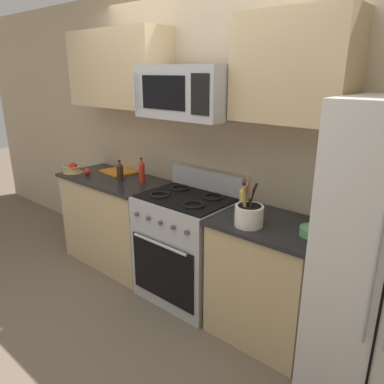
# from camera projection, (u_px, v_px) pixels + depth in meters

# --- Properties ---
(ground_plane) EXTENTS (16.00, 16.00, 0.00)m
(ground_plane) POSITION_uv_depth(u_px,v_px,m) (134.00, 329.00, 2.86)
(ground_plane) COLOR #6B5B4C
(wall_back) EXTENTS (8.00, 0.10, 2.60)m
(wall_back) POSITION_uv_depth(u_px,v_px,m) (214.00, 145.00, 3.16)
(wall_back) COLOR tan
(wall_back) RESTS_ON ground
(counter_left) EXTENTS (1.14, 0.59, 0.91)m
(counter_left) POSITION_uv_depth(u_px,v_px,m) (116.00, 220.00, 3.76)
(counter_left) COLOR tan
(counter_left) RESTS_ON ground
(range_oven) EXTENTS (0.76, 0.63, 1.09)m
(range_oven) POSITION_uv_depth(u_px,v_px,m) (187.00, 246.00, 3.16)
(range_oven) COLOR #B2B5BA
(range_oven) RESTS_ON ground
(counter_right) EXTENTS (0.77, 0.59, 0.91)m
(counter_right) POSITION_uv_depth(u_px,v_px,m) (267.00, 280.00, 2.68)
(counter_right) COLOR tan
(counter_right) RESTS_ON ground
(microwave) EXTENTS (0.78, 0.44, 0.39)m
(microwave) POSITION_uv_depth(u_px,v_px,m) (188.00, 92.00, 2.78)
(microwave) COLOR #B2B5BA
(upper_cabinets_left) EXTENTS (1.13, 0.34, 0.68)m
(upper_cabinets_left) POSITION_uv_depth(u_px,v_px,m) (118.00, 69.00, 3.41)
(upper_cabinets_left) COLOR tan
(upper_cabinets_right) EXTENTS (0.76, 0.34, 0.68)m
(upper_cabinets_right) POSITION_uv_depth(u_px,v_px,m) (294.00, 68.00, 2.33)
(upper_cabinets_right) COLOR tan
(utensil_crock) EXTENTS (0.19, 0.19, 0.33)m
(utensil_crock) POSITION_uv_depth(u_px,v_px,m) (249.00, 214.00, 2.47)
(utensil_crock) COLOR white
(utensil_crock) RESTS_ON counter_right
(fruit_basket) EXTENTS (0.21, 0.21, 0.10)m
(fruit_basket) POSITION_uv_depth(u_px,v_px,m) (73.00, 168.00, 3.79)
(fruit_basket) COLOR tan
(fruit_basket) RESTS_ON counter_left
(apple_loose) EXTENTS (0.07, 0.07, 0.07)m
(apple_loose) POSITION_uv_depth(u_px,v_px,m) (87.00, 171.00, 3.70)
(apple_loose) COLOR red
(apple_loose) RESTS_ON counter_left
(cutting_board) EXTENTS (0.36, 0.31, 0.02)m
(cutting_board) POSITION_uv_depth(u_px,v_px,m) (119.00, 171.00, 3.81)
(cutting_board) COLOR orange
(cutting_board) RESTS_ON counter_left
(bottle_hot_sauce) EXTENTS (0.06, 0.06, 0.23)m
(bottle_hot_sauce) POSITION_uv_depth(u_px,v_px,m) (142.00, 171.00, 3.43)
(bottle_hot_sauce) COLOR red
(bottle_hot_sauce) RESTS_ON counter_left
(bottle_soy) EXTENTS (0.06, 0.06, 0.20)m
(bottle_soy) POSITION_uv_depth(u_px,v_px,m) (120.00, 171.00, 3.50)
(bottle_soy) COLOR #382314
(bottle_soy) RESTS_ON counter_left
(bottle_oil) EXTENTS (0.06, 0.06, 0.23)m
(bottle_oil) POSITION_uv_depth(u_px,v_px,m) (243.00, 199.00, 2.68)
(bottle_oil) COLOR gold
(bottle_oil) RESTS_ON counter_right
(prep_bowl) EXTENTS (0.16, 0.16, 0.06)m
(prep_bowl) POSITION_uv_depth(u_px,v_px,m) (312.00, 231.00, 2.33)
(prep_bowl) COLOR #59AD66
(prep_bowl) RESTS_ON counter_right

